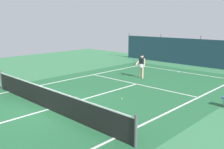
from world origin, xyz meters
TOP-DOWN VIEW (x-y plane):
  - ground_plane at (0.00, 0.00)m, footprint 36.00×36.00m
  - court_surface at (0.00, 0.00)m, footprint 11.02×26.60m
  - tennis_net at (0.00, 0.00)m, footprint 10.12×0.10m
  - back_fence at (-0.00, 15.72)m, footprint 16.30×0.98m
  - tennis_player at (-0.85, 8.01)m, footprint 0.74×0.73m
  - tennis_ball_near_player at (1.41, 3.41)m, footprint 0.07×0.07m

SIDE VIEW (x-z plane):
  - ground_plane at x=0.00m, z-range 0.00..0.00m
  - court_surface at x=0.00m, z-range 0.00..0.01m
  - tennis_ball_near_player at x=1.41m, z-range 0.00..0.07m
  - tennis_net at x=0.00m, z-range -0.04..1.06m
  - back_fence at x=0.00m, z-range -0.68..2.02m
  - tennis_player at x=-0.85m, z-range 0.14..1.78m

